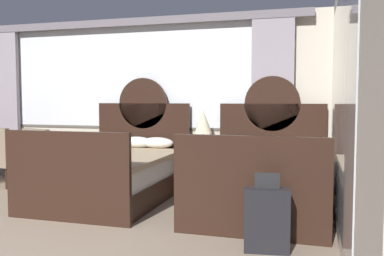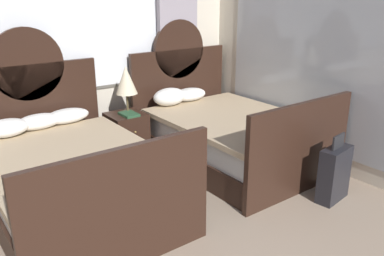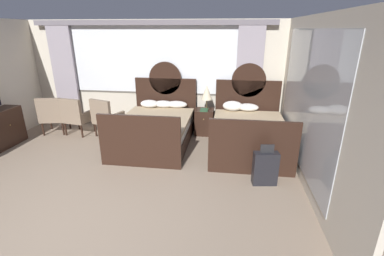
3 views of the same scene
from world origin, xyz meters
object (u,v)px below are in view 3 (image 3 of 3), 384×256
object	(u,v)px
bed_near_window	(156,128)
armchair_by_window_left	(106,117)
nightstand_between_beds	(204,122)
armchair_by_window_right	(53,114)
armchair_by_window_centre	(76,115)
bed_near_mirror	(248,133)
suitcase_on_floor	(265,168)
table_lamp_on_nightstand	(207,93)
book_on_nightstand	(204,110)

from	to	relation	value
bed_near_window	armchair_by_window_left	bearing A→B (deg)	167.72
nightstand_between_beds	armchair_by_window_right	xyz separation A→B (m)	(-3.71, -0.47, 0.18)
armchair_by_window_centre	bed_near_window	bearing A→B (deg)	-7.68
bed_near_mirror	armchair_by_window_left	xyz separation A→B (m)	(-3.35, 0.29, 0.13)
armchair_by_window_right	suitcase_on_floor	bearing A→B (deg)	-19.37
bed_near_mirror	table_lamp_on_nightstand	size ratio (longest dim) A/B	3.78
bed_near_mirror	book_on_nightstand	xyz separation A→B (m)	(-1.02, 0.67, 0.28)
bed_near_window	suitcase_on_floor	distance (m)	2.69
book_on_nightstand	suitcase_on_floor	bearing A→B (deg)	-59.89
nightstand_between_beds	armchair_by_window_right	size ratio (longest dim) A/B	0.67
bed_near_window	book_on_nightstand	xyz separation A→B (m)	(1.03, 0.66, 0.28)
suitcase_on_floor	armchair_by_window_left	bearing A→B (deg)	153.96
nightstand_between_beds	bed_near_window	bearing A→B (deg)	-143.86
bed_near_window	table_lamp_on_nightstand	world-z (taller)	bed_near_window
nightstand_between_beds	book_on_nightstand	size ratio (longest dim) A/B	2.42
bed_near_window	armchair_by_window_centre	world-z (taller)	bed_near_window
nightstand_between_beds	table_lamp_on_nightstand	world-z (taller)	table_lamp_on_nightstand
book_on_nightstand	armchair_by_window_right	size ratio (longest dim) A/B	0.28
nightstand_between_beds	book_on_nightstand	distance (m)	0.34
table_lamp_on_nightstand	armchair_by_window_right	xyz separation A→B (m)	(-3.76, -0.50, -0.55)
bed_near_mirror	book_on_nightstand	size ratio (longest dim) A/B	8.68
bed_near_window	armchair_by_window_right	world-z (taller)	bed_near_window
bed_near_window	bed_near_mirror	distance (m)	2.05
table_lamp_on_nightstand	suitcase_on_floor	xyz separation A→B (m)	(1.18, -2.23, -0.75)
book_on_nightstand	armchair_by_window_right	xyz separation A→B (m)	(-3.71, -0.38, -0.15)
armchair_by_window_centre	suitcase_on_floor	distance (m)	4.67
armchair_by_window_left	suitcase_on_floor	bearing A→B (deg)	-26.04
book_on_nightstand	armchair_by_window_left	size ratio (longest dim) A/B	0.28
bed_near_window	nightstand_between_beds	bearing A→B (deg)	36.14
bed_near_mirror	armchair_by_window_left	distance (m)	3.37
armchair_by_window_right	bed_near_window	bearing A→B (deg)	-5.98
bed_near_mirror	nightstand_between_beds	distance (m)	1.27
bed_near_window	suitcase_on_floor	bearing A→B (deg)	-32.82
bed_near_window	armchair_by_window_right	xyz separation A→B (m)	(-2.68, 0.28, 0.13)
nightstand_between_beds	armchair_by_window_centre	distance (m)	3.15
nightstand_between_beds	armchair_by_window_right	distance (m)	3.74
armchair_by_window_left	armchair_by_window_centre	xyz separation A→B (m)	(-0.77, -0.00, 0.00)
bed_near_window	bed_near_mirror	world-z (taller)	same
armchair_by_window_right	bed_near_mirror	bearing A→B (deg)	-3.44
table_lamp_on_nightstand	book_on_nightstand	size ratio (longest dim) A/B	2.30
suitcase_on_floor	armchair_by_window_right	bearing A→B (deg)	160.63
bed_near_mirror	armchair_by_window_centre	bearing A→B (deg)	176.07
armchair_by_window_right	suitcase_on_floor	size ratio (longest dim) A/B	1.30
nightstand_between_beds	bed_near_mirror	bearing A→B (deg)	-36.44
book_on_nightstand	armchair_by_window_centre	world-z (taller)	armchair_by_window_centre
armchair_by_window_left	table_lamp_on_nightstand	bearing A→B (deg)	11.72
bed_near_window	armchair_by_window_centre	xyz separation A→B (m)	(-2.08, 0.28, 0.13)
table_lamp_on_nightstand	armchair_by_window_centre	bearing A→B (deg)	-171.05
bed_near_window	nightstand_between_beds	distance (m)	1.27
book_on_nightstand	table_lamp_on_nightstand	bearing A→B (deg)	68.58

